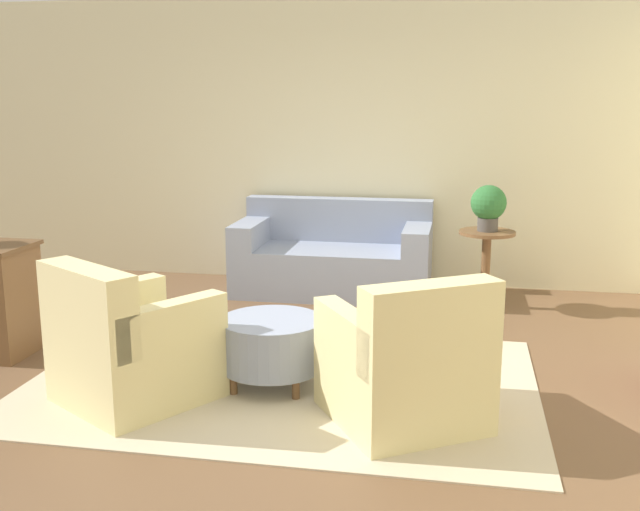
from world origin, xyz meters
The scene contains 9 objects.
ground_plane centered at (0.00, 0.00, 0.00)m, with size 16.00×16.00×0.00m, color brown.
wall_back centered at (0.00, 2.89, 1.40)m, with size 9.67×0.12×2.80m.
rug centered at (0.00, 0.00, 0.01)m, with size 3.30×2.24×0.01m.
couch centered at (-0.06, 2.38, 0.32)m, with size 1.83×0.89×0.87m.
armchair_left centered at (-0.85, -0.47, 0.34)m, with size 1.10×1.11×0.89m.
armchair_right centered at (0.85, -0.47, 0.34)m, with size 1.10×1.11×0.89m.
ottoman_table centered at (-0.05, -0.06, 0.29)m, with size 0.67×0.67×0.44m.
side_table centered at (1.35, 2.11, 0.46)m, with size 0.49×0.49×0.69m.
potted_plant_on_side_table centered at (1.35, 2.11, 0.92)m, with size 0.31×0.31×0.40m.
Camera 1 is at (1.11, -4.52, 1.86)m, focal length 42.00 mm.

